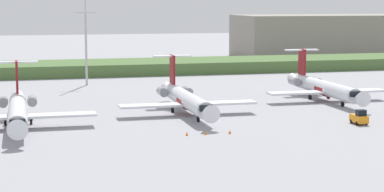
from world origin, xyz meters
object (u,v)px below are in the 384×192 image
at_px(safety_cone_mid_marker, 206,133).
at_px(safety_cone_front_marker, 187,134).
at_px(baggage_tug, 359,118).
at_px(safety_cone_rear_marker, 230,132).
at_px(regional_jet_nearest, 18,110).
at_px(regional_jet_third, 324,87).
at_px(regional_jet_second, 186,99).
at_px(antenna_mast, 86,39).

bearing_deg(safety_cone_mid_marker, safety_cone_front_marker, 178.57).
height_order(baggage_tug, safety_cone_front_marker, baggage_tug).
height_order(baggage_tug, safety_cone_rear_marker, baggage_tug).
height_order(safety_cone_front_marker, safety_cone_rear_marker, same).
height_order(regional_jet_nearest, baggage_tug, regional_jet_nearest).
relative_size(regional_jet_nearest, regional_jet_third, 1.00).
bearing_deg(safety_cone_front_marker, regional_jet_third, 39.06).
xyz_separation_m(regional_jet_third, baggage_tug, (-5.35, -24.45, -1.53)).
distance_m(regional_jet_nearest, regional_jet_third, 57.62).
bearing_deg(baggage_tug, regional_jet_second, 145.92).
relative_size(regional_jet_nearest, regional_jet_second, 1.00).
bearing_deg(regional_jet_nearest, safety_cone_front_marker, -28.46).
distance_m(regional_jet_third, safety_cone_mid_marker, 40.49).
height_order(regional_jet_nearest, safety_cone_rear_marker, regional_jet_nearest).
distance_m(regional_jet_third, safety_cone_rear_marker, 38.05).
distance_m(baggage_tug, safety_cone_front_marker, 27.70).
distance_m(baggage_tug, safety_cone_mid_marker, 25.04).
height_order(regional_jet_nearest, antenna_mast, antenna_mast).
relative_size(baggage_tug, safety_cone_front_marker, 5.82).
bearing_deg(safety_cone_front_marker, baggage_tug, 4.74).
bearing_deg(baggage_tug, regional_jet_nearest, 168.67).
height_order(antenna_mast, safety_cone_front_marker, antenna_mast).
bearing_deg(safety_cone_mid_marker, antenna_mast, 99.91).
bearing_deg(antenna_mast, regional_jet_third, -40.23).
bearing_deg(regional_jet_third, safety_cone_front_marker, -140.94).
bearing_deg(safety_cone_front_marker, regional_jet_second, 76.85).
distance_m(antenna_mast, safety_cone_rear_marker, 64.05).
distance_m(safety_cone_mid_marker, safety_cone_rear_marker, 3.52).
distance_m(regional_jet_second, safety_cone_rear_marker, 18.57).
relative_size(regional_jet_third, safety_cone_front_marker, 56.36).
relative_size(regional_jet_nearest, safety_cone_mid_marker, 56.36).
relative_size(safety_cone_front_marker, safety_cone_mid_marker, 1.00).
bearing_deg(safety_cone_rear_marker, antenna_mast, 103.02).
distance_m(regional_jet_nearest, safety_cone_front_marker, 26.11).
bearing_deg(regional_jet_third, antenna_mast, 139.77).
bearing_deg(baggage_tug, safety_cone_front_marker, -175.26).
bearing_deg(regional_jet_second, baggage_tug, -34.08).
height_order(antenna_mast, safety_cone_mid_marker, antenna_mast).
height_order(regional_jet_third, safety_cone_rear_marker, regional_jet_third).
relative_size(regional_jet_third, antenna_mast, 1.26).
relative_size(regional_jet_second, antenna_mast, 1.26).
distance_m(antenna_mast, safety_cone_front_marker, 62.74).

